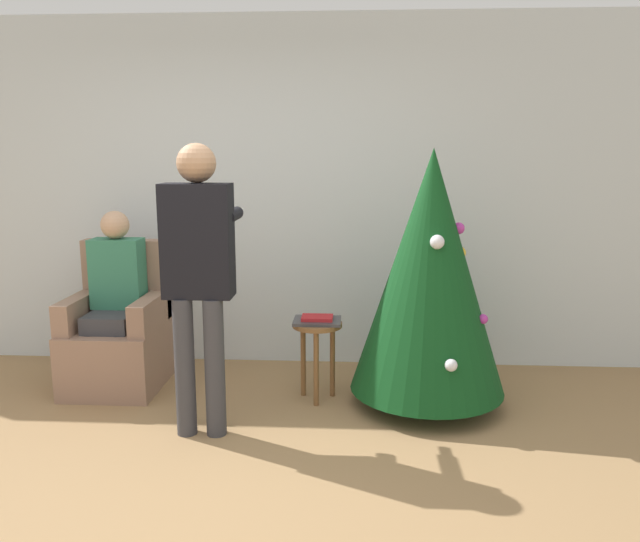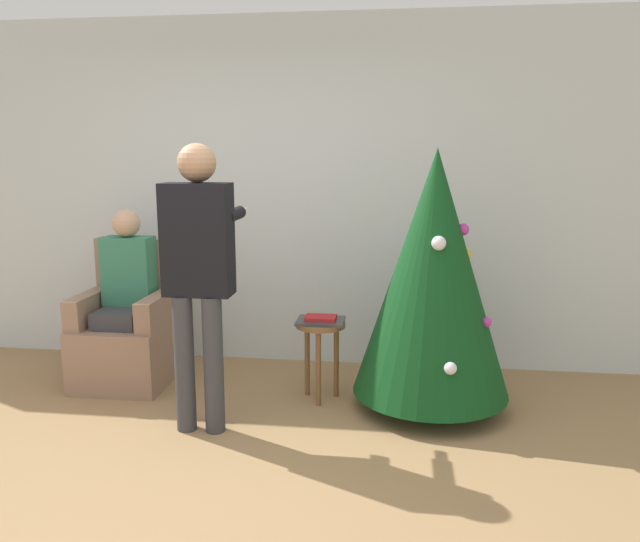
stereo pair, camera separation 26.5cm
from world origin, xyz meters
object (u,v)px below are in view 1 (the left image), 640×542
object	(u,v)px
person_seated	(115,292)
christmas_tree	(430,272)
armchair	(119,337)
person_standing	(198,264)
side_stool	(317,339)

from	to	relation	value
person_seated	christmas_tree	bearing A→B (deg)	-5.64
armchair	person_standing	world-z (taller)	person_standing
side_stool	christmas_tree	bearing A→B (deg)	-4.02
christmas_tree	side_stool	bearing A→B (deg)	175.98
christmas_tree	armchair	world-z (taller)	christmas_tree
christmas_tree	person_standing	bearing A→B (deg)	-161.20
person_seated	person_standing	world-z (taller)	person_standing
armchair	side_stool	xyz separation A→B (m)	(1.45, -0.20, 0.07)
armchair	side_stool	size ratio (longest dim) A/B	1.90
christmas_tree	armchair	xyz separation A→B (m)	(-2.19, 0.25, -0.55)
person_standing	side_stool	distance (m)	1.04
christmas_tree	person_seated	bearing A→B (deg)	174.36
christmas_tree	person_standing	distance (m)	1.49
christmas_tree	person_seated	distance (m)	2.21
armchair	person_seated	world-z (taller)	person_seated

